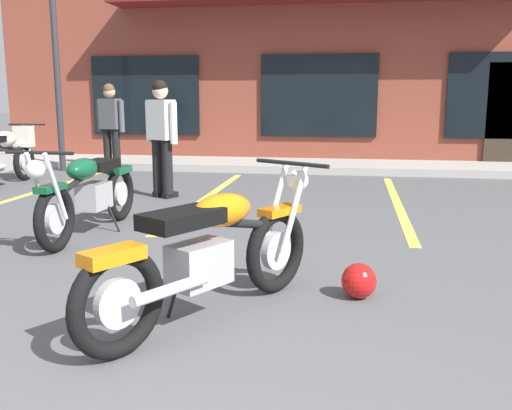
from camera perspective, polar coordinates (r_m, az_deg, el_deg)
name	(u,v)px	position (r m, az deg, el deg)	size (l,w,h in m)	color
ground_plane	(264,271)	(4.89, 0.75, -6.55)	(80.00, 80.00, 0.00)	#515154
sidewalk_kerb	(315,165)	(11.69, 5.91, 3.94)	(22.00, 1.80, 0.14)	#A8A59E
brick_storefront_building	(326,71)	(15.35, 6.96, 13.06)	(14.18, 7.06, 4.15)	brown
painted_stall_lines	(299,200)	(8.14, 4.31, 0.49)	(8.22, 4.80, 0.01)	#DBCC4C
motorcycle_foreground_classic	(211,251)	(3.76, -4.52, -4.61)	(1.32, 1.88, 0.98)	black
motorcycle_black_cruiser	(89,192)	(6.29, -16.22, 1.26)	(0.66, 2.11, 0.98)	black
motorcycle_silver_naked	(5,154)	(10.23, -23.68, 4.70)	(0.66, 2.11, 0.98)	black
person_in_shorts_foreground	(161,132)	(8.34, -9.37, 7.19)	(0.58, 0.40, 1.68)	black
person_by_back_row	(111,123)	(11.18, -14.21, 7.90)	(0.61, 0.34, 1.68)	black
helmet_on_pavement	(359,281)	(4.29, 10.18, -7.42)	(0.26, 0.26, 0.26)	#B71414
parking_lot_lamp_post	(50,8)	(11.89, -19.78, 17.89)	(0.24, 0.76, 4.66)	#2D2D33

